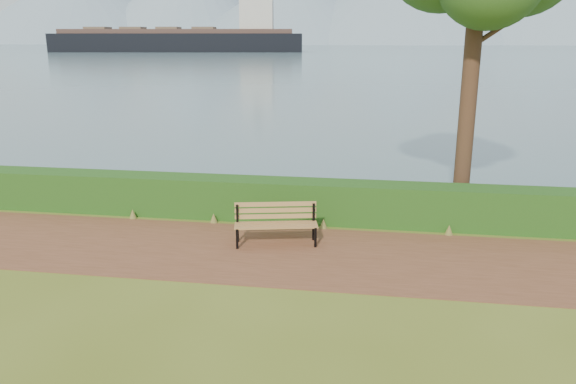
# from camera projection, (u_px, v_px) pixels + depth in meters

# --- Properties ---
(ground) EXTENTS (140.00, 140.00, 0.00)m
(ground) POSITION_uv_depth(u_px,v_px,m) (237.00, 256.00, 11.66)
(ground) COLOR #55611B
(ground) RESTS_ON ground
(path) EXTENTS (40.00, 3.40, 0.01)m
(path) POSITION_uv_depth(u_px,v_px,m) (241.00, 251.00, 11.94)
(path) COLOR brown
(path) RESTS_ON ground
(hedge) EXTENTS (32.00, 0.85, 1.00)m
(hedge) POSITION_uv_depth(u_px,v_px,m) (262.00, 199.00, 14.00)
(hedge) COLOR #154313
(hedge) RESTS_ON ground
(water) EXTENTS (700.00, 510.00, 0.00)m
(water) POSITION_uv_depth(u_px,v_px,m) (374.00, 47.00, 259.13)
(water) COLOR #415B69
(water) RESTS_ON ground
(mountains) EXTENTS (585.00, 190.00, 70.00)m
(mountains) POSITION_uv_depth(u_px,v_px,m) (365.00, 3.00, 392.16)
(mountains) COLOR gray
(mountains) RESTS_ON ground
(bench) EXTENTS (1.87, 0.90, 0.90)m
(bench) POSITION_uv_depth(u_px,v_px,m) (276.00, 221.00, 12.28)
(bench) COLOR black
(bench) RESTS_ON ground
(cargo_ship) EXTENTS (76.80, 22.48, 23.03)m
(cargo_ship) POSITION_uv_depth(u_px,v_px,m) (187.00, 40.00, 171.06)
(cargo_ship) COLOR black
(cargo_ship) RESTS_ON ground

